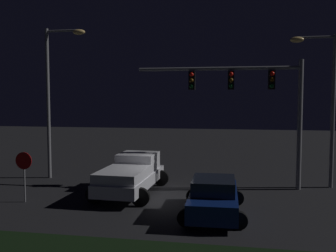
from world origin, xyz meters
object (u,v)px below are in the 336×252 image
at_px(street_lamp_right, 324,92).
at_px(stop_sign, 24,167).
at_px(traffic_signal_gantry, 250,92).
at_px(car_sedan, 214,197).
at_px(street_lamp_left, 55,86).
at_px(pickup_truck, 132,172).

bearing_deg(street_lamp_right, stop_sign, -158.91).
height_order(traffic_signal_gantry, stop_sign, traffic_signal_gantry).
distance_m(car_sedan, street_lamp_left, 11.66).
bearing_deg(pickup_truck, stop_sign, 121.52).
relative_size(street_lamp_left, street_lamp_right, 1.09).
distance_m(street_lamp_left, stop_sign, 6.29).
height_order(street_lamp_left, stop_sign, street_lamp_left).
distance_m(pickup_truck, stop_sign, 4.90).
distance_m(street_lamp_right, stop_sign, 14.92).
distance_m(traffic_signal_gantry, stop_sign, 11.33).
height_order(car_sedan, stop_sign, stop_sign).
bearing_deg(pickup_truck, street_lamp_left, 65.77).
relative_size(street_lamp_left, stop_sign, 3.82).
xyz_separation_m(pickup_truck, street_lamp_right, (9.33, 2.83, 3.92)).
bearing_deg(traffic_signal_gantry, street_lamp_right, 11.24).
relative_size(car_sedan, street_lamp_left, 0.52).
bearing_deg(street_lamp_left, stop_sign, -79.04).
height_order(traffic_signal_gantry, street_lamp_right, street_lamp_right).
bearing_deg(traffic_signal_gantry, stop_sign, -155.48).
bearing_deg(car_sedan, pickup_truck, 54.14).
xyz_separation_m(car_sedan, traffic_signal_gantry, (1.55, 4.93, 4.16)).
bearing_deg(stop_sign, street_lamp_left, 100.96).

